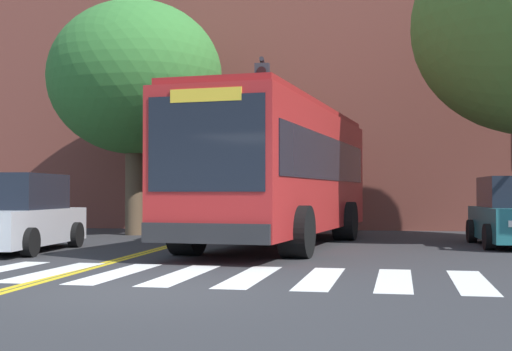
{
  "coord_description": "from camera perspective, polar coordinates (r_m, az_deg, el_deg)",
  "views": [
    {
      "loc": [
        3.03,
        -9.25,
        1.31
      ],
      "look_at": [
        0.45,
        7.28,
        1.71
      ],
      "focal_mm": 50.0,
      "sensor_mm": 36.0,
      "label": 1
    }
  ],
  "objects": [
    {
      "name": "city_bus",
      "position": [
        17.64,
        2.03,
        0.46
      ],
      "size": [
        3.93,
        10.8,
        3.43
      ],
      "color": "#B22323",
      "rests_on": "ground"
    },
    {
      "name": "car_red_behind_bus",
      "position": [
        27.45,
        6.29,
        -2.47
      ],
      "size": [
        2.35,
        4.24,
        1.67
      ],
      "color": "#AD1E1E",
      "rests_on": "ground"
    },
    {
      "name": "crosswalk",
      "position": [
        11.81,
        -11.07,
        -7.69
      ],
      "size": [
        11.63,
        3.49,
        0.01
      ],
      "color": "white",
      "rests_on": "ground"
    },
    {
      "name": "car_silver_near_lane",
      "position": [
        16.7,
        -18.61,
        -3.06
      ],
      "size": [
        2.14,
        4.27,
        1.73
      ],
      "color": "#B7BABF",
      "rests_on": "ground"
    },
    {
      "name": "street_tree_curbside_small",
      "position": [
        22.57,
        -9.69,
        7.65
      ],
      "size": [
        7.71,
        7.94,
        7.22
      ],
      "color": "brown",
      "rests_on": "ground"
    },
    {
      "name": "ground_plane",
      "position": [
        9.82,
        -9.28,
        -9.01
      ],
      "size": [
        120.0,
        120.0,
        0.0
      ],
      "primitive_type": "plane",
      "color": "#303033"
    },
    {
      "name": "traffic_light_overhead",
      "position": [
        18.97,
        0.72,
        4.75
      ],
      "size": [
        0.6,
        3.56,
        5.01
      ],
      "color": "#28282D",
      "rests_on": "ground"
    },
    {
      "name": "lane_line_yellow_outer",
      "position": [
        25.5,
        -1.72,
        -4.3
      ],
      "size": [
        0.12,
        36.0,
        0.01
      ],
      "primitive_type": "cube",
      "color": "gold",
      "rests_on": "ground"
    },
    {
      "name": "lane_line_yellow_inner",
      "position": [
        25.53,
        -2.08,
        -4.3
      ],
      "size": [
        0.12,
        36.0,
        0.01
      ],
      "primitive_type": "cube",
      "color": "gold",
      "rests_on": "ground"
    },
    {
      "name": "building_facade",
      "position": [
        29.85,
        -3.85,
        7.1
      ],
      "size": [
        29.82,
        8.15,
        11.39
      ],
      "color": "brown",
      "rests_on": "ground"
    }
  ]
}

